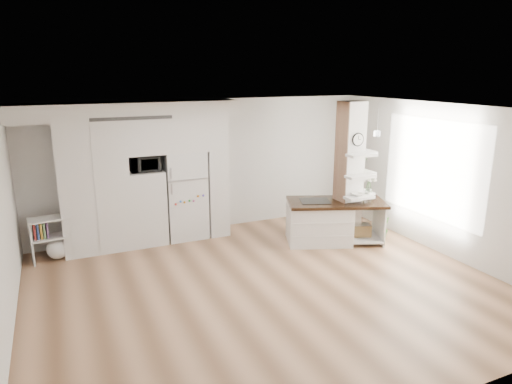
% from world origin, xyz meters
% --- Properties ---
extents(floor, '(7.00, 6.00, 0.01)m').
position_xyz_m(floor, '(0.00, 0.00, 0.00)').
color(floor, tan).
rests_on(floor, ground).
extents(room, '(7.04, 6.04, 2.72)m').
position_xyz_m(room, '(0.00, 0.00, 1.86)').
color(room, white).
rests_on(room, ground).
extents(cabinet_wall, '(4.00, 0.71, 2.70)m').
position_xyz_m(cabinet_wall, '(-1.45, 2.67, 1.51)').
color(cabinet_wall, white).
rests_on(cabinet_wall, floor).
extents(refrigerator, '(0.78, 0.69, 1.75)m').
position_xyz_m(refrigerator, '(-0.53, 2.68, 0.88)').
color(refrigerator, white).
rests_on(refrigerator, floor).
extents(column, '(0.69, 0.90, 2.70)m').
position_xyz_m(column, '(2.38, 1.13, 1.35)').
color(column, silver).
rests_on(column, floor).
extents(window, '(0.00, 2.40, 2.40)m').
position_xyz_m(window, '(3.48, 0.30, 1.50)').
color(window, white).
rests_on(window, room).
extents(pendant_light, '(0.12, 0.12, 0.10)m').
position_xyz_m(pendant_light, '(1.70, 0.15, 2.12)').
color(pendant_light, white).
rests_on(pendant_light, room).
extents(kitchen_island, '(2.03, 1.48, 1.40)m').
position_xyz_m(kitchen_island, '(1.86, 1.29, 0.44)').
color(kitchen_island, white).
rests_on(kitchen_island, floor).
extents(bookshelf, '(0.70, 0.45, 0.78)m').
position_xyz_m(bookshelf, '(-2.97, 2.50, 0.34)').
color(bookshelf, white).
rests_on(bookshelf, floor).
extents(floor_plant_a, '(0.31, 0.28, 0.45)m').
position_xyz_m(floor_plant_a, '(3.00, 0.94, 0.23)').
color(floor_plant_a, '#3B7B31').
rests_on(floor_plant_a, floor).
extents(floor_plant_b, '(0.34, 0.34, 0.49)m').
position_xyz_m(floor_plant_b, '(3.00, 1.87, 0.24)').
color(floor_plant_b, '#3B7B31').
rests_on(floor_plant_b, floor).
extents(microwave, '(0.54, 0.37, 0.30)m').
position_xyz_m(microwave, '(-1.27, 2.62, 1.57)').
color(microwave, '#2D2D2D').
rests_on(microwave, cabinet_wall).
extents(shelf_plant, '(0.27, 0.23, 0.30)m').
position_xyz_m(shelf_plant, '(2.63, 1.30, 1.52)').
color(shelf_plant, '#3B7B31').
rests_on(shelf_plant, column).
extents(decor_bowl, '(0.22, 0.22, 0.05)m').
position_xyz_m(decor_bowl, '(2.30, 0.90, 1.00)').
color(decor_bowl, white).
rests_on(decor_bowl, column).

